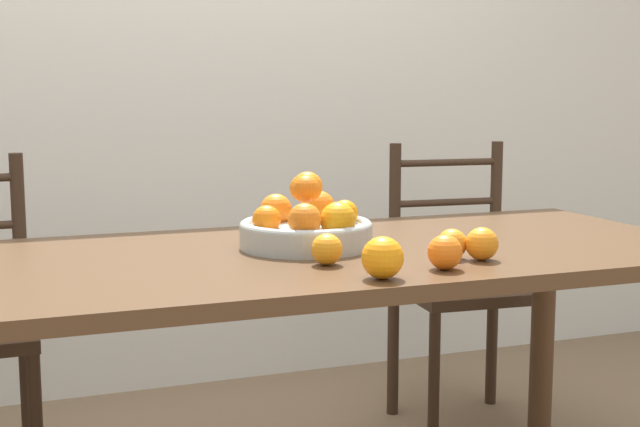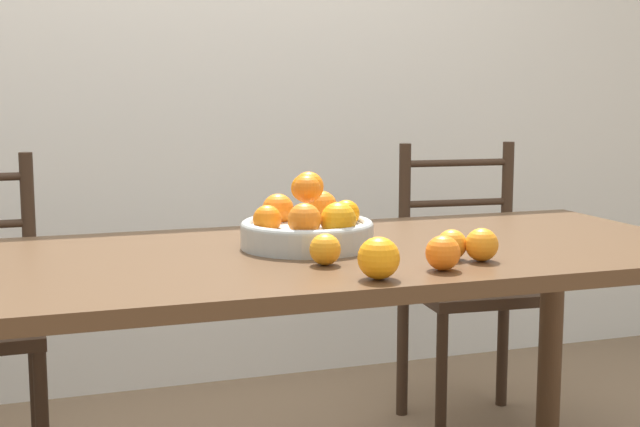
% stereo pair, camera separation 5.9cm
% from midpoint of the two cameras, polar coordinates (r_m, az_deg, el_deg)
% --- Properties ---
extents(wall_back, '(8.00, 0.06, 2.60)m').
position_cam_midpoint_polar(wall_back, '(3.39, -9.29, 10.70)').
color(wall_back, silver).
rests_on(wall_back, ground_plane).
extents(dining_table, '(1.83, 0.81, 0.77)m').
position_cam_midpoint_polar(dining_table, '(2.05, -0.81, -5.17)').
color(dining_table, '#4C331E').
rests_on(dining_table, ground_plane).
extents(fruit_bowl, '(0.31, 0.31, 0.18)m').
position_cam_midpoint_polar(fruit_bowl, '(2.05, -1.68, -0.74)').
color(fruit_bowl, '#B2B7B2').
rests_on(fruit_bowl, dining_table).
extents(orange_loose_0, '(0.07, 0.07, 0.07)m').
position_cam_midpoint_polar(orange_loose_0, '(1.82, 7.08, -2.48)').
color(orange_loose_0, orange).
rests_on(orange_loose_0, dining_table).
extents(orange_loose_1, '(0.07, 0.07, 0.07)m').
position_cam_midpoint_polar(orange_loose_1, '(1.94, 7.58, -1.94)').
color(orange_loose_1, orange).
rests_on(orange_loose_1, dining_table).
extents(orange_loose_2, '(0.07, 0.07, 0.07)m').
position_cam_midpoint_polar(orange_loose_2, '(1.85, -0.47, -2.31)').
color(orange_loose_2, orange).
rests_on(orange_loose_2, dining_table).
extents(orange_loose_3, '(0.07, 0.07, 0.07)m').
position_cam_midpoint_polar(orange_loose_3, '(1.93, 9.46, -1.93)').
color(orange_loose_3, orange).
rests_on(orange_loose_3, dining_table).
extents(orange_loose_4, '(0.08, 0.08, 0.08)m').
position_cam_midpoint_polar(orange_loose_4, '(1.72, 3.04, -2.85)').
color(orange_loose_4, orange).
rests_on(orange_loose_4, dining_table).
extents(chair_right, '(0.45, 0.43, 0.95)m').
position_cam_midpoint_polar(chair_right, '(3.04, 8.48, -4.85)').
color(chair_right, '#382619').
rests_on(chair_right, ground_plane).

